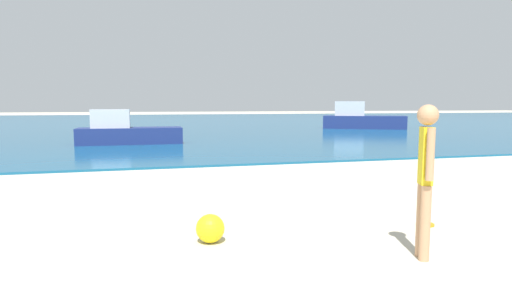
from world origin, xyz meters
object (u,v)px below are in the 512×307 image
at_px(person_standing, 425,172).
at_px(boat_near, 126,132).
at_px(boat_far, 361,119).
at_px(beach_ball, 210,228).
at_px(frisbee, 425,224).

distance_m(person_standing, boat_near, 14.42).
relative_size(person_standing, boat_far, 0.30).
xyz_separation_m(person_standing, beach_ball, (-2.05, 1.10, -0.74)).
height_order(boat_near, boat_far, boat_far).
xyz_separation_m(person_standing, boat_near, (-3.27, 14.04, -0.38)).
height_order(boat_far, beach_ball, boat_far).
xyz_separation_m(boat_near, boat_far, (14.47, 7.56, 0.14)).
xyz_separation_m(boat_far, beach_ball, (-13.24, -20.50, -0.50)).
bearing_deg(person_standing, beach_ball, 83.12).
distance_m(frisbee, beach_ball, 2.88).
bearing_deg(beach_ball, frisbee, -0.84).
relative_size(person_standing, frisbee, 6.89).
xyz_separation_m(frisbee, beach_ball, (-2.88, 0.04, 0.15)).
height_order(person_standing, boat_far, boat_far).
relative_size(frisbee, boat_near, 0.06).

